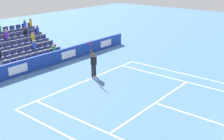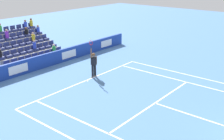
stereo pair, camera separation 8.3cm
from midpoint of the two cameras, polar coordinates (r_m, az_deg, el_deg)
The scene contains 10 objects.
line_baseline at distance 19.32m, azimuth -5.21°, elevation -2.14°, with size 10.97×0.10×0.01m, color white.
line_service at distance 16.26m, azimuth 8.89°, elevation -6.67°, with size 8.23×0.10×0.01m, color white.
line_centre_service at distance 15.12m, azimuth 19.49°, elevation -9.79°, with size 0.10×6.40×0.01m, color white.
line_singles_sideline_left at distance 13.05m, azimuth 1.08°, elevation -13.54°, with size 0.10×11.89×0.01m, color white.
line_singles_sideline_right at distance 19.48m, azimuth 16.27°, elevation -2.70°, with size 0.10×11.89×0.01m, color white.
line_doubles_sideline_right at distance 20.68m, azimuth 17.81°, elevation -1.56°, with size 0.10×11.89×0.01m, color white.
line_centre_mark at distance 19.26m, azimuth -5.00°, elevation -2.21°, with size 0.10×0.20×0.01m, color white.
sponsor_barrier at distance 22.30m, azimuth -13.40°, elevation 1.85°, with size 19.32×0.22×1.08m.
tennis_player at distance 19.57m, azimuth -3.64°, elevation 1.26°, with size 0.53×0.37×2.85m.
stadium_stand at distance 25.07m, azimuth -18.48°, elevation 4.01°, with size 5.58×4.75×3.02m.
Camera 2 is at (12.69, 0.82, 7.14)m, focal length 44.89 mm.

